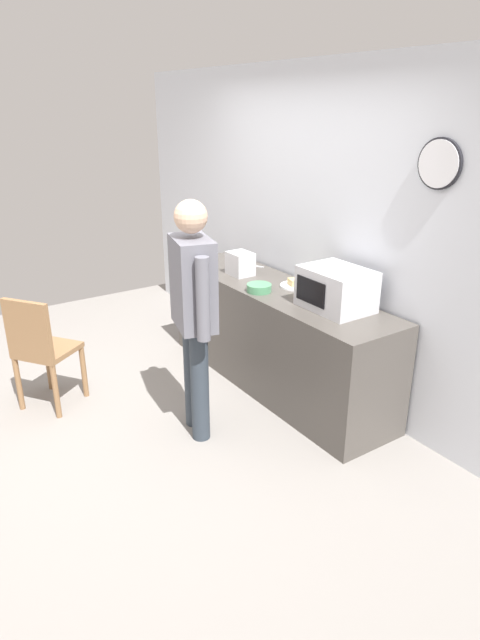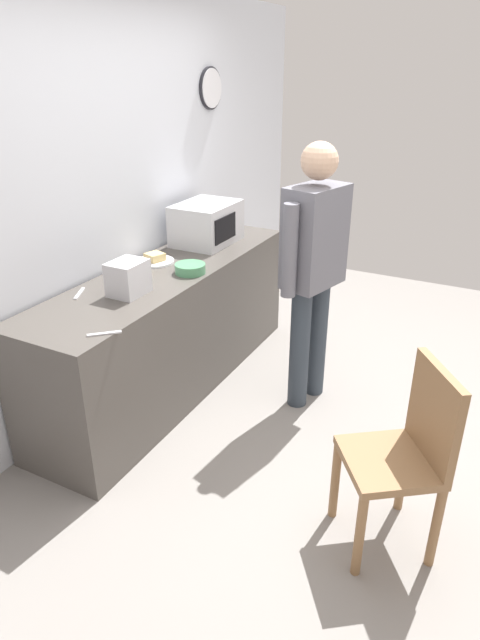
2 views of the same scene
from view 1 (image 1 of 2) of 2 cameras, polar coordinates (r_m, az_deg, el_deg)
ground_plane at (r=4.32m, az=-10.19°, el=-10.44°), size 6.00×6.00×0.00m
back_wall at (r=4.62m, az=7.32°, el=9.43°), size 5.40×0.13×2.60m
kitchen_counter at (r=4.61m, az=3.73°, el=-1.77°), size 2.37×0.62×0.88m
microwave at (r=3.99m, az=10.06°, el=3.23°), size 0.50×0.39×0.30m
sandwich_plate at (r=4.48m, az=5.89°, el=3.75°), size 0.26×0.26×0.07m
salad_bowl at (r=4.33m, az=2.02°, el=3.39°), size 0.20×0.20×0.06m
toaster at (r=4.75m, az=0.03°, el=5.94°), size 0.22×0.18×0.20m
fork_utensil at (r=5.03m, az=1.62°, el=5.69°), size 0.16×0.09×0.01m
spoon_utensil at (r=5.06m, az=-5.11°, el=5.74°), size 0.13×0.14×0.01m
person_standing at (r=3.72m, az=-4.89°, el=1.63°), size 0.57×0.33×1.71m
wooden_chair at (r=4.47m, az=-20.21°, el=-2.73°), size 0.56×0.56×0.94m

